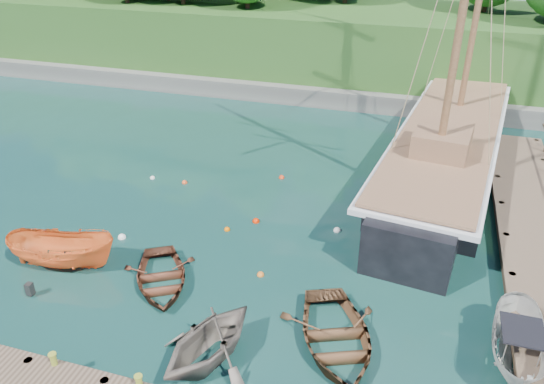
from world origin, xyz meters
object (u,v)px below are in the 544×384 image
(rowboat_0, at_px, (161,284))
(rowboat_2, at_px, (335,346))
(rowboat_1, at_px, (210,360))
(motorboat_orange, at_px, (66,267))
(cabin_boat_white, at_px, (513,363))
(schooner, at_px, (446,154))

(rowboat_0, height_order, rowboat_2, rowboat_2)
(rowboat_1, distance_m, motorboat_orange, 8.32)
(cabin_boat_white, xyz_separation_m, schooner, (-2.53, 13.84, 1.14))
(rowboat_0, distance_m, schooner, 17.17)
(rowboat_0, distance_m, motorboat_orange, 4.36)
(rowboat_1, bearing_deg, motorboat_orange, 178.32)
(rowboat_0, height_order, motorboat_orange, motorboat_orange)
(rowboat_2, distance_m, schooner, 15.19)
(rowboat_1, relative_size, schooner, 0.14)
(schooner, bearing_deg, rowboat_1, -105.67)
(rowboat_2, distance_m, motorboat_orange, 11.68)
(motorboat_orange, relative_size, cabin_boat_white, 1.05)
(rowboat_2, height_order, schooner, schooner)
(motorboat_orange, bearing_deg, schooner, -56.69)
(schooner, bearing_deg, rowboat_0, -120.37)
(rowboat_2, relative_size, schooner, 0.17)
(rowboat_2, xyz_separation_m, cabin_boat_white, (5.79, 0.95, 0.00))
(rowboat_0, relative_size, rowboat_1, 1.04)
(rowboat_0, bearing_deg, cabin_boat_white, -31.19)
(rowboat_2, height_order, motorboat_orange, motorboat_orange)
(motorboat_orange, height_order, cabin_boat_white, motorboat_orange)
(rowboat_2, bearing_deg, cabin_boat_white, -13.24)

